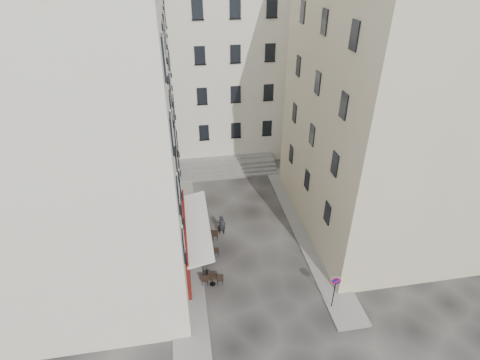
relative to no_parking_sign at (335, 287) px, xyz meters
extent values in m
plane|color=black|center=(-3.75, 4.34, -1.75)|extent=(90.00, 90.00, 0.00)
cube|color=slate|center=(-8.25, 8.34, -1.69)|extent=(2.00, 22.00, 0.12)
cube|color=slate|center=(0.75, 7.34, -1.69)|extent=(2.00, 18.00, 0.12)
cube|color=beige|center=(-14.25, 7.34, 8.25)|extent=(12.00, 16.00, 20.00)
cube|color=tan|center=(6.75, 7.84, 7.25)|extent=(12.00, 14.00, 18.00)
cube|color=beige|center=(-4.75, 23.34, 7.25)|extent=(18.00, 10.00, 18.00)
cube|color=#440A09|center=(-8.17, 5.34, 0.00)|extent=(0.25, 7.00, 3.50)
cube|color=black|center=(-8.13, 5.34, -0.35)|extent=(0.06, 3.85, 2.00)
cube|color=silver|center=(-7.35, 5.34, 1.20)|extent=(1.58, 7.30, 0.41)
cube|color=#585553|center=(-3.75, 16.24, -1.65)|extent=(9.00, 1.80, 0.20)
cube|color=#585553|center=(-3.75, 16.69, -1.45)|extent=(9.00, 1.80, 0.20)
cube|color=#585553|center=(-3.75, 17.14, -1.25)|extent=(9.00, 1.80, 0.20)
cube|color=#585553|center=(-3.75, 17.59, -1.05)|extent=(9.00, 1.80, 0.20)
cylinder|color=black|center=(-7.00, 3.34, -1.30)|extent=(0.10, 0.10, 0.90)
sphere|color=black|center=(-7.00, 3.34, -0.83)|extent=(0.12, 0.12, 0.12)
cylinder|color=black|center=(-7.00, 6.84, -1.30)|extent=(0.10, 0.10, 0.90)
sphere|color=black|center=(-7.00, 6.84, -0.83)|extent=(0.12, 0.12, 0.12)
cylinder|color=black|center=(-7.00, 10.34, -1.30)|extent=(0.10, 0.10, 0.90)
sphere|color=black|center=(-7.00, 10.34, -0.83)|extent=(0.12, 0.12, 0.12)
cylinder|color=black|center=(0.00, 0.01, -0.54)|extent=(0.06, 0.06, 2.43)
cylinder|color=red|center=(0.00, 0.00, 0.44)|extent=(0.56, 0.13, 0.56)
cylinder|color=navy|center=(0.00, -0.02, 0.44)|extent=(0.41, 0.11, 0.41)
cube|color=red|center=(0.00, -0.05, 0.44)|extent=(0.33, 0.08, 0.33)
cylinder|color=black|center=(-6.70, 2.91, -1.68)|extent=(0.37, 0.37, 0.02)
cylinder|color=black|center=(-6.70, 2.91, -1.34)|extent=(0.05, 0.05, 0.73)
cylinder|color=black|center=(-6.70, 2.91, -1.00)|extent=(0.62, 0.62, 0.04)
cube|color=black|center=(-6.23, 2.91, -1.29)|extent=(0.40, 0.40, 0.94)
cube|color=black|center=(-7.17, 3.01, -1.29)|extent=(0.40, 0.40, 0.94)
cylinder|color=black|center=(-7.08, 4.83, -1.68)|extent=(0.39, 0.39, 0.02)
cylinder|color=black|center=(-7.08, 4.83, -1.33)|extent=(0.05, 0.05, 0.75)
cylinder|color=black|center=(-7.08, 4.83, -0.98)|extent=(0.64, 0.64, 0.04)
cube|color=black|center=(-6.59, 4.83, -1.27)|extent=(0.41, 0.41, 0.96)
cube|color=black|center=(-7.56, 4.93, -1.27)|extent=(0.41, 0.41, 0.96)
cylinder|color=black|center=(-6.59, 5.48, -1.69)|extent=(0.33, 0.33, 0.02)
cylinder|color=black|center=(-6.59, 5.48, -1.39)|extent=(0.05, 0.05, 0.64)
cylinder|color=black|center=(-6.59, 5.48, -1.10)|extent=(0.55, 0.55, 0.04)
cube|color=black|center=(-6.18, 5.48, -1.34)|extent=(0.35, 0.35, 0.82)
cube|color=black|center=(-6.99, 5.57, -1.34)|extent=(0.35, 0.35, 0.82)
cylinder|color=black|center=(-6.54, 7.21, -1.68)|extent=(0.38, 0.38, 0.02)
cylinder|color=black|center=(-6.54, 7.21, -1.33)|extent=(0.05, 0.05, 0.74)
cylinder|color=black|center=(-6.54, 7.21, -0.99)|extent=(0.63, 0.63, 0.04)
cube|color=black|center=(-6.07, 7.21, -1.28)|extent=(0.40, 0.40, 0.95)
cube|color=black|center=(-7.02, 7.31, -1.28)|extent=(0.40, 0.40, 0.95)
cylinder|color=black|center=(-7.28, 8.21, -1.68)|extent=(0.37, 0.37, 0.02)
cylinder|color=black|center=(-7.28, 8.21, -1.35)|extent=(0.05, 0.05, 0.71)
cylinder|color=black|center=(-7.28, 8.21, -1.02)|extent=(0.61, 0.61, 0.04)
cube|color=black|center=(-6.82, 8.21, -1.30)|extent=(0.39, 0.39, 0.91)
cube|color=black|center=(-7.73, 8.32, -1.30)|extent=(0.39, 0.39, 0.91)
imported|color=black|center=(-5.52, 7.75, -0.93)|extent=(0.63, 0.43, 1.65)
camera|label=1|loc=(-7.77, -13.71, 16.20)|focal=28.00mm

